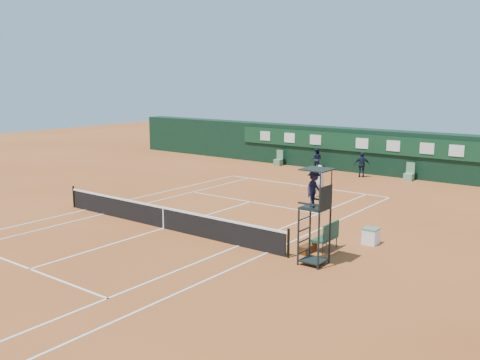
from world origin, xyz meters
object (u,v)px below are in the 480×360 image
(player, at_px, (319,181))
(tennis_net, at_px, (163,217))
(player_bench, at_px, (327,235))
(umpire_chair, at_px, (315,196))
(cooler, at_px, (371,236))

(player, bearing_deg, tennis_net, 33.94)
(tennis_net, relative_size, player, 7.22)
(player_bench, bearing_deg, player, 121.09)
(umpire_chair, relative_size, player, 1.92)
(umpire_chair, distance_m, player_bench, 2.54)
(umpire_chair, xyz_separation_m, cooler, (0.64, 3.43, -2.13))
(umpire_chair, height_order, player, umpire_chair)
(tennis_net, relative_size, player_bench, 10.75)
(umpire_chair, distance_m, player, 11.19)
(player_bench, xyz_separation_m, player, (-4.87, 8.08, 0.30))
(umpire_chair, bearing_deg, tennis_net, 179.59)
(cooler, height_order, player, player)
(tennis_net, relative_size, umpire_chair, 3.77)
(umpire_chair, height_order, player_bench, umpire_chair)
(player_bench, relative_size, player, 0.67)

